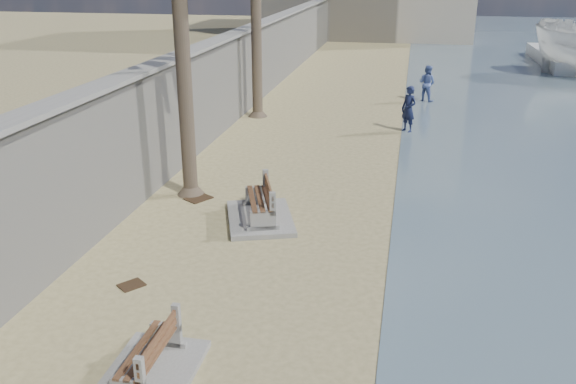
{
  "coord_description": "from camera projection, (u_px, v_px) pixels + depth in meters",
  "views": [
    {
      "loc": [
        2.21,
        -6.45,
        6.42
      ],
      "look_at": [
        -0.5,
        7.0,
        1.2
      ],
      "focal_mm": 38.0,
      "sensor_mm": 36.0,
      "label": 1
    }
  ],
  "objects": [
    {
      "name": "person_a",
      "position": [
        409.0,
        106.0,
        24.08
      ],
      "size": [
        0.91,
        0.89,
        2.11
      ],
      "primitive_type": "imported",
      "rotation": [
        0.0,
        0.0,
        -0.73
      ],
      "color": "#161C3C",
      "rests_on": "ground_plane"
    },
    {
      "name": "debris_d",
      "position": [
        132.0,
        285.0,
        12.85
      ],
      "size": [
        0.62,
        0.64,
        0.03
      ],
      "primitive_type": "cube",
      "rotation": [
        0.0,
        0.0,
        0.91
      ],
      "color": "#382616",
      "rests_on": "ground_plane"
    },
    {
      "name": "bench_far",
      "position": [
        260.0,
        205.0,
        15.92
      ],
      "size": [
        2.34,
        2.81,
        1.01
      ],
      "color": "gray",
      "rests_on": "ground_plane"
    },
    {
      "name": "wall_cap",
      "position": [
        241.0,
        31.0,
        26.63
      ],
      "size": [
        0.8,
        70.0,
        0.12
      ],
      "primitive_type": "cube",
      "color": "gray",
      "rests_on": "seawall"
    },
    {
      "name": "person_b",
      "position": [
        427.0,
        81.0,
        29.45
      ],
      "size": [
        1.16,
        1.08,
        1.93
      ],
      "primitive_type": "imported",
      "rotation": [
        0.0,
        0.0,
        2.63
      ],
      "color": "#4D61A0",
      "rests_on": "ground_plane"
    },
    {
      "name": "yacht_far",
      "position": [
        560.0,
        59.0,
        40.22
      ],
      "size": [
        2.85,
        9.7,
        1.5
      ],
      "primitive_type": null,
      "rotation": [
        0.0,
        0.0,
        1.59
      ],
      "color": "silver",
      "rests_on": "bay_water"
    },
    {
      "name": "bench_near",
      "position": [
        149.0,
        358.0,
        9.88
      ],
      "size": [
        1.43,
        2.08,
        0.87
      ],
      "color": "gray",
      "rests_on": "ground_plane"
    },
    {
      "name": "seawall",
      "position": [
        243.0,
        72.0,
        27.27
      ],
      "size": [
        0.45,
        70.0,
        3.5
      ],
      "primitive_type": "cube",
      "color": "gray",
      "rests_on": "ground_plane"
    },
    {
      "name": "debris_c",
      "position": [
        198.0,
        198.0,
        17.55
      ],
      "size": [
        0.85,
        0.89,
        0.03
      ],
      "primitive_type": "cube",
      "rotation": [
        0.0,
        0.0,
        1.0
      ],
      "color": "#382616",
      "rests_on": "ground_plane"
    }
  ]
}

